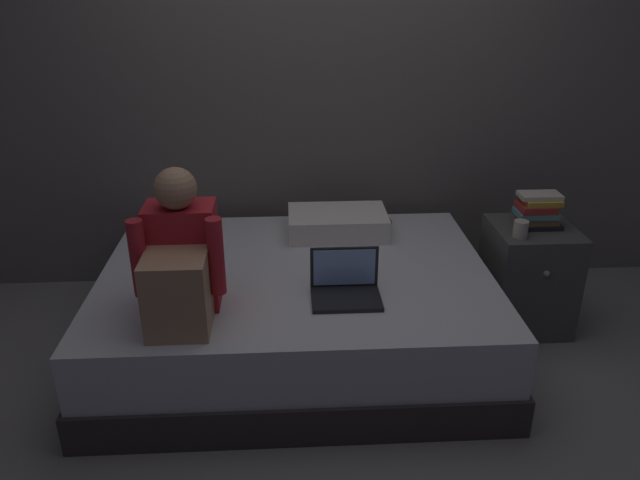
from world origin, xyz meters
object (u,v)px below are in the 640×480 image
object	(u,v)px
person_sitting	(180,263)
pillow	(337,223)
bed	(296,310)
laptop	(345,286)
book_stack	(538,211)
mug	(521,229)
clothes_pile	(365,225)
nightstand	(527,277)

from	to	relation	value
person_sitting	pillow	size ratio (longest dim) A/B	1.17
person_sitting	pillow	distance (m)	1.15
bed	laptop	bearing A→B (deg)	-52.30
book_stack	mug	xyz separation A→B (m)	(-0.14, -0.14, -0.04)
bed	person_sitting	xyz separation A→B (m)	(-0.50, -0.41, 0.49)
laptop	clothes_pile	size ratio (longest dim) A/B	0.97
bed	clothes_pile	world-z (taller)	clothes_pile
bed	laptop	distance (m)	0.47
book_stack	clothes_pile	bearing A→B (deg)	165.67
laptop	book_stack	bearing A→B (deg)	24.70
book_stack	mug	size ratio (longest dim) A/B	2.64
bed	pillow	distance (m)	0.60
nightstand	pillow	distance (m)	1.11
mug	nightstand	bearing A→B (deg)	42.69
bed	mug	world-z (taller)	mug
nightstand	laptop	size ratio (longest dim) A/B	1.87
laptop	pillow	size ratio (longest dim) A/B	0.57
mug	clothes_pile	world-z (taller)	mug
bed	clothes_pile	distance (m)	0.67
nightstand	clothes_pile	xyz separation A→B (m)	(-0.89, 0.25, 0.23)
bed	nightstand	world-z (taller)	nightstand
clothes_pile	pillow	bearing A→B (deg)	175.45
bed	mug	bearing A→B (deg)	3.35
book_stack	person_sitting	bearing A→B (deg)	-161.27
nightstand	book_stack	distance (m)	0.39
bed	book_stack	world-z (taller)	book_stack
laptop	mug	xyz separation A→B (m)	(0.94, 0.36, 0.11)
pillow	clothes_pile	bearing A→B (deg)	-4.55
pillow	nightstand	bearing A→B (deg)	-14.00
nightstand	person_sitting	distance (m)	1.94
book_stack	laptop	bearing A→B (deg)	-155.30
bed	clothes_pile	bearing A→B (deg)	47.02
mug	clothes_pile	xyz separation A→B (m)	(-0.76, 0.37, -0.12)
pillow	mug	size ratio (longest dim) A/B	6.22
bed	laptop	world-z (taller)	laptop
person_sitting	book_stack	xyz separation A→B (m)	(1.81, 0.61, -0.04)
person_sitting	book_stack	distance (m)	1.91
nightstand	laptop	xyz separation A→B (m)	(-1.07, -0.48, 0.23)
nightstand	laptop	distance (m)	1.20
person_sitting	clothes_pile	world-z (taller)	person_sitting
bed	pillow	world-z (taller)	pillow
laptop	book_stack	xyz separation A→B (m)	(1.08, 0.50, 0.15)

